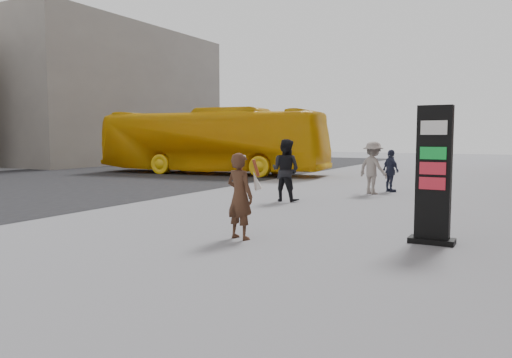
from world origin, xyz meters
The scene contains 9 objects.
ground centered at (0.00, 0.00, 0.00)m, with size 100.00×100.00×0.00m, color #9E9EA3.
road centered at (-13.00, 5.00, 0.00)m, with size 16.00×60.00×0.01m, color black.
bg_building_far centered at (-24.00, 20.00, 5.00)m, with size 10.00×18.00×10.00m, color gray.
info_pylon centered at (3.79, 1.16, 1.28)m, with size 0.82×0.41×2.56m.
woman centered at (0.45, -0.21, 0.86)m, with size 0.72×0.68×1.68m.
bus centered at (-9.35, 13.37, 1.70)m, with size 2.85×12.19×3.40m, color #E6AB0B.
pedestrian_a centered at (-1.20, 5.28, 0.95)m, with size 0.92×0.72×1.90m, color black.
pedestrian_b centered at (0.62, 8.40, 0.90)m, with size 1.16×0.67×1.80m, color gray.
pedestrian_c centered at (1.00, 9.35, 0.75)m, with size 0.88×0.37×1.51m, color #2C3149.
Camera 1 is at (5.35, -8.45, 2.01)m, focal length 35.00 mm.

